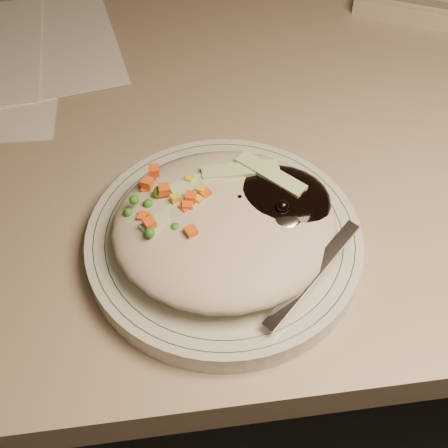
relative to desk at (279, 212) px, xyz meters
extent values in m
cube|color=gray|center=(0.00, 0.00, 0.18)|extent=(1.40, 0.70, 0.04)
cylinder|color=silver|center=(-0.10, -0.20, 0.21)|extent=(0.24, 0.24, 0.02)
torus|color=#144723|center=(-0.10, -0.20, 0.22)|extent=(0.23, 0.23, 0.00)
torus|color=#144723|center=(-0.10, -0.20, 0.22)|extent=(0.21, 0.21, 0.00)
ellipsoid|color=#B9AE96|center=(-0.10, -0.21, 0.24)|extent=(0.19, 0.18, 0.04)
ellipsoid|color=black|center=(-0.06, -0.19, 0.25)|extent=(0.10, 0.09, 0.03)
ellipsoid|color=orange|center=(-0.15, -0.19, 0.24)|extent=(0.08, 0.08, 0.02)
sphere|color=black|center=(-0.09, -0.19, 0.25)|extent=(0.01, 0.01, 0.01)
sphere|color=black|center=(-0.06, -0.19, 0.25)|extent=(0.01, 0.01, 0.01)
sphere|color=black|center=(-0.04, -0.19, 0.26)|extent=(0.01, 0.01, 0.01)
sphere|color=black|center=(-0.04, -0.18, 0.25)|extent=(0.01, 0.01, 0.01)
sphere|color=black|center=(-0.06, -0.21, 0.26)|extent=(0.01, 0.01, 0.01)
sphere|color=black|center=(-0.06, -0.19, 0.25)|extent=(0.01, 0.01, 0.01)
sphere|color=black|center=(-0.05, -0.18, 0.25)|extent=(0.01, 0.01, 0.01)
cube|color=#FF5D1C|center=(-0.15, -0.18, 0.26)|extent=(0.01, 0.01, 0.01)
cube|color=#FF5D1C|center=(-0.14, -0.20, 0.25)|extent=(0.01, 0.01, 0.01)
cube|color=#FF5D1C|center=(-0.17, -0.17, 0.26)|extent=(0.01, 0.01, 0.01)
cube|color=#FF5D1C|center=(-0.13, -0.19, 0.26)|extent=(0.01, 0.01, 0.01)
cube|color=#FF5D1C|center=(-0.13, -0.20, 0.26)|extent=(0.01, 0.01, 0.01)
cube|color=#FF5D1C|center=(-0.17, -0.16, 0.25)|extent=(0.01, 0.01, 0.01)
cube|color=#FF5D1C|center=(-0.15, -0.18, 0.26)|extent=(0.01, 0.01, 0.01)
cube|color=#FF5D1C|center=(-0.14, -0.20, 0.26)|extent=(0.01, 0.01, 0.01)
cube|color=#FF5D1C|center=(-0.12, -0.19, 0.26)|extent=(0.01, 0.01, 0.01)
cube|color=#FF5D1C|center=(-0.16, -0.16, 0.26)|extent=(0.01, 0.01, 0.01)
cube|color=#FF5D1C|center=(-0.17, -0.21, 0.26)|extent=(0.01, 0.01, 0.01)
cube|color=#FF5D1C|center=(-0.13, -0.23, 0.26)|extent=(0.01, 0.01, 0.01)
cube|color=#FF5D1C|center=(-0.17, -0.20, 0.25)|extent=(0.01, 0.01, 0.01)
cube|color=#FF5D1C|center=(-0.17, -0.17, 0.25)|extent=(0.01, 0.01, 0.01)
sphere|color=#388C28|center=(-0.13, -0.19, 0.25)|extent=(0.01, 0.01, 0.01)
sphere|color=#388C28|center=(-0.17, -0.22, 0.26)|extent=(0.01, 0.01, 0.01)
sphere|color=#388C28|center=(-0.17, -0.19, 0.26)|extent=(0.01, 0.01, 0.01)
sphere|color=#388C28|center=(-0.18, -0.19, 0.26)|extent=(0.01, 0.01, 0.01)
sphere|color=#388C28|center=(-0.14, -0.18, 0.25)|extent=(0.01, 0.01, 0.01)
sphere|color=#388C28|center=(-0.13, -0.21, 0.25)|extent=(0.01, 0.01, 0.01)
sphere|color=#388C28|center=(-0.15, -0.19, 0.25)|extent=(0.01, 0.01, 0.01)
sphere|color=#388C28|center=(-0.16, -0.21, 0.25)|extent=(0.01, 0.01, 0.01)
sphere|color=#388C28|center=(-0.18, -0.19, 0.25)|extent=(0.01, 0.01, 0.01)
sphere|color=#388C28|center=(-0.16, -0.18, 0.26)|extent=(0.01, 0.01, 0.01)
sphere|color=#388C28|center=(-0.16, -0.18, 0.26)|extent=(0.01, 0.01, 0.01)
sphere|color=#388C28|center=(-0.17, -0.20, 0.25)|extent=(0.01, 0.01, 0.01)
sphere|color=#388C28|center=(-0.15, -0.22, 0.26)|extent=(0.01, 0.01, 0.01)
sphere|color=#388C28|center=(-0.11, -0.17, 0.25)|extent=(0.01, 0.01, 0.01)
cube|color=yellow|center=(-0.14, -0.18, 0.25)|extent=(0.01, 0.01, 0.01)
cube|color=yellow|center=(-0.12, -0.19, 0.26)|extent=(0.01, 0.01, 0.01)
cube|color=yellow|center=(-0.15, -0.18, 0.25)|extent=(0.01, 0.01, 0.01)
cube|color=yellow|center=(-0.14, -0.19, 0.26)|extent=(0.01, 0.01, 0.01)
cube|color=yellow|center=(-0.15, -0.19, 0.25)|extent=(0.01, 0.01, 0.01)
cube|color=yellow|center=(-0.12, -0.18, 0.26)|extent=(0.01, 0.01, 0.01)
cube|color=yellow|center=(-0.13, -0.17, 0.26)|extent=(0.01, 0.01, 0.01)
cube|color=yellow|center=(-0.14, -0.19, 0.25)|extent=(0.01, 0.01, 0.01)
cube|color=#B2D18C|center=(-0.11, -0.17, 0.26)|extent=(0.07, 0.04, 0.00)
cube|color=#B2D18C|center=(-0.08, -0.16, 0.26)|extent=(0.07, 0.02, 0.00)
cube|color=#B2D18C|center=(-0.14, -0.20, 0.26)|extent=(0.06, 0.05, 0.00)
cube|color=#B2D18C|center=(-0.06, -0.17, 0.26)|extent=(0.06, 0.06, 0.00)
ellipsoid|color=silver|center=(-0.06, -0.21, 0.25)|extent=(0.06, 0.06, 0.01)
cube|color=silver|center=(-0.04, -0.27, 0.24)|extent=(0.09, 0.08, 0.03)
camera|label=1|loc=(-0.15, -0.54, 0.65)|focal=50.00mm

